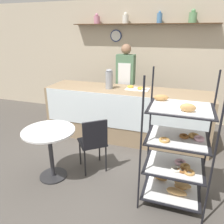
% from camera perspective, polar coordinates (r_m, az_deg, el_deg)
% --- Properties ---
extents(ground_plane, '(14.00, 14.00, 0.00)m').
position_cam_1_polar(ground_plane, '(3.42, -2.54, -16.06)').
color(ground_plane, '#4C4742').
extents(back_wall, '(10.00, 0.30, 2.70)m').
position_cam_1_polar(back_wall, '(5.32, 7.70, 13.13)').
color(back_wall, beige).
rests_on(back_wall, ground_plane).
extents(display_counter, '(3.10, 0.78, 1.00)m').
position_cam_1_polar(display_counter, '(4.27, 3.62, -0.60)').
color(display_counter, '#937A5B').
rests_on(display_counter, ground_plane).
extents(pastry_rack, '(0.76, 0.62, 1.63)m').
position_cam_1_polar(pastry_rack, '(2.75, 16.49, -10.64)').
color(pastry_rack, black).
rests_on(pastry_rack, ground_plane).
extents(person_worker, '(0.37, 0.23, 1.78)m').
position_cam_1_polar(person_worker, '(4.71, 3.53, 7.63)').
color(person_worker, '#282833').
rests_on(person_worker, ground_plane).
extents(cafe_table, '(0.72, 0.72, 0.76)m').
position_cam_1_polar(cafe_table, '(3.20, -15.95, -7.56)').
color(cafe_table, '#262628').
rests_on(cafe_table, ground_plane).
extents(cafe_chair, '(0.53, 0.53, 0.87)m').
position_cam_1_polar(cafe_chair, '(3.24, -4.83, -7.33)').
color(cafe_chair, black).
rests_on(cafe_chair, ground_plane).
extents(coffee_carafe, '(0.14, 0.14, 0.37)m').
position_cam_1_polar(coffee_carafe, '(4.14, -0.74, 8.58)').
color(coffee_carafe, gray).
rests_on(coffee_carafe, display_counter).
extents(donut_tray_counter, '(0.43, 0.27, 0.05)m').
position_cam_1_polar(donut_tray_counter, '(4.15, 6.71, 6.16)').
color(donut_tray_counter, white).
rests_on(donut_tray_counter, display_counter).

